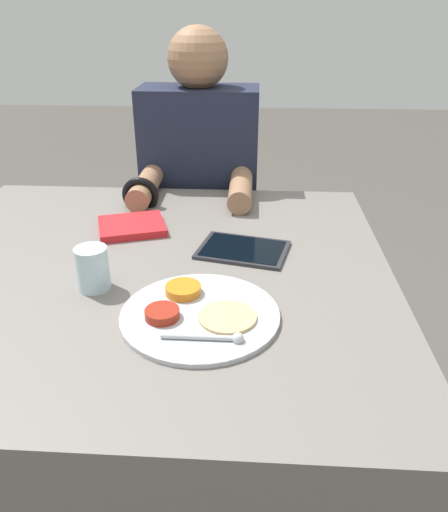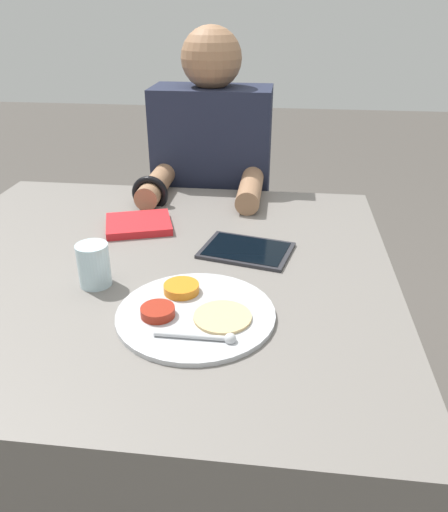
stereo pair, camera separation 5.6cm
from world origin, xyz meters
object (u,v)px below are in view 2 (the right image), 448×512
at_px(person_diner, 213,221).
at_px(tablet_device, 246,250).
at_px(red_notebook, 139,225).
at_px(drinking_glass, 94,265).
at_px(thali_tray, 194,312).

bearing_deg(person_diner, tablet_device, -73.83).
bearing_deg(red_notebook, tablet_device, -20.39).
bearing_deg(person_diner, drinking_glass, -100.77).
bearing_deg(drinking_glass, tablet_device, 32.14).
height_order(thali_tray, drinking_glass, drinking_glass).
relative_size(tablet_device, person_diner, 0.19).
xyz_separation_m(red_notebook, drinking_glass, (-0.01, -0.31, 0.04)).
bearing_deg(tablet_device, thali_tray, -105.24).
xyz_separation_m(red_notebook, person_diner, (0.14, 0.46, -0.18)).
bearing_deg(thali_tray, red_notebook, 118.96).
bearing_deg(thali_tray, person_diner, 95.73).
bearing_deg(red_notebook, thali_tray, -61.04).
xyz_separation_m(thali_tray, person_diner, (-0.09, 0.86, -0.17)).
bearing_deg(drinking_glass, person_diner, 79.23).
bearing_deg(tablet_device, person_diner, 106.17).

